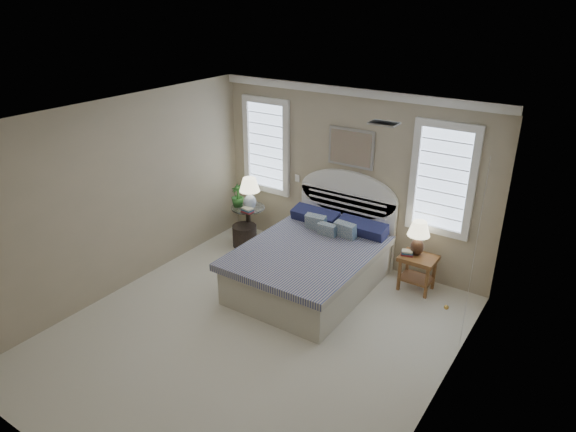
# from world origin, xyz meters

# --- Properties ---
(floor) EXTENTS (4.50, 5.00, 0.01)m
(floor) POSITION_xyz_m (0.00, 0.00, 0.00)
(floor) COLOR beige
(floor) RESTS_ON ground
(ceiling) EXTENTS (4.50, 5.00, 0.01)m
(ceiling) POSITION_xyz_m (0.00, 0.00, 2.70)
(ceiling) COLOR white
(ceiling) RESTS_ON wall_back
(wall_back) EXTENTS (4.50, 0.02, 2.70)m
(wall_back) POSITION_xyz_m (0.00, 2.50, 1.35)
(wall_back) COLOR tan
(wall_back) RESTS_ON floor
(wall_left) EXTENTS (0.02, 5.00, 2.70)m
(wall_left) POSITION_xyz_m (-2.25, 0.00, 1.35)
(wall_left) COLOR tan
(wall_left) RESTS_ON floor
(wall_right) EXTENTS (0.02, 5.00, 2.70)m
(wall_right) POSITION_xyz_m (2.25, 0.00, 1.35)
(wall_right) COLOR tan
(wall_right) RESTS_ON floor
(crown_molding) EXTENTS (4.50, 0.08, 0.12)m
(crown_molding) POSITION_xyz_m (0.00, 2.46, 2.64)
(crown_molding) COLOR white
(crown_molding) RESTS_ON wall_back
(hvac_vent) EXTENTS (0.30, 0.20, 0.02)m
(hvac_vent) POSITION_xyz_m (1.20, 0.80, 2.68)
(hvac_vent) COLOR #B2B2B2
(hvac_vent) RESTS_ON ceiling
(switch_plate) EXTENTS (0.08, 0.01, 0.12)m
(switch_plate) POSITION_xyz_m (-0.95, 2.48, 1.15)
(switch_plate) COLOR white
(switch_plate) RESTS_ON wall_back
(window_left) EXTENTS (0.90, 0.06, 1.60)m
(window_left) POSITION_xyz_m (-1.55, 2.48, 1.60)
(window_left) COLOR silver
(window_left) RESTS_ON wall_back
(window_right) EXTENTS (0.90, 0.06, 1.60)m
(window_right) POSITION_xyz_m (1.40, 2.48, 1.60)
(window_right) COLOR silver
(window_right) RESTS_ON wall_back
(painting) EXTENTS (0.74, 0.04, 0.58)m
(painting) POSITION_xyz_m (0.00, 2.46, 1.82)
(painting) COLOR silver
(painting) RESTS_ON wall_back
(closet_door) EXTENTS (0.02, 1.80, 2.40)m
(closet_door) POSITION_xyz_m (2.23, 1.20, 1.20)
(closet_door) COLOR silver
(closet_door) RESTS_ON floor
(bed) EXTENTS (1.72, 2.28, 1.47)m
(bed) POSITION_xyz_m (0.00, 1.46, 0.39)
(bed) COLOR #B9B5A3
(bed) RESTS_ON floor
(side_table_left) EXTENTS (0.56, 0.56, 0.63)m
(side_table_left) POSITION_xyz_m (-1.65, 2.05, 0.39)
(side_table_left) COLOR black
(side_table_left) RESTS_ON floor
(nightstand_right) EXTENTS (0.50, 0.40, 0.53)m
(nightstand_right) POSITION_xyz_m (1.30, 2.15, 0.39)
(nightstand_right) COLOR brown
(nightstand_right) RESTS_ON floor
(floor_pot) EXTENTS (0.43, 0.43, 0.37)m
(floor_pot) POSITION_xyz_m (-1.60, 1.87, 0.18)
(floor_pot) COLOR black
(floor_pot) RESTS_ON floor
(lamp_left) EXTENTS (0.44, 0.44, 0.55)m
(lamp_left) POSITION_xyz_m (-1.57, 2.01, 0.96)
(lamp_left) COLOR white
(lamp_left) RESTS_ON side_table_left
(lamp_right) EXTENTS (0.39, 0.39, 0.51)m
(lamp_right) POSITION_xyz_m (1.24, 2.20, 0.84)
(lamp_right) COLOR black
(lamp_right) RESTS_ON nightstand_right
(potted_plant) EXTENTS (0.26, 0.26, 0.38)m
(potted_plant) POSITION_xyz_m (-1.81, 1.99, 0.82)
(potted_plant) COLOR #2A6B31
(potted_plant) RESTS_ON side_table_left
(books_left) EXTENTS (0.19, 0.14, 0.08)m
(books_left) POSITION_xyz_m (-1.52, 1.88, 0.67)
(books_left) COLOR maroon
(books_left) RESTS_ON side_table_left
(books_right) EXTENTS (0.20, 0.17, 0.07)m
(books_right) POSITION_xyz_m (1.14, 2.11, 0.56)
(books_right) COLOR maroon
(books_right) RESTS_ON nightstand_right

